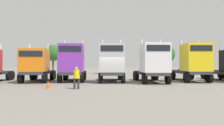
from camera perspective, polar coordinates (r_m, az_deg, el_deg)
The scene contains 11 objects.
ground at distance 17.41m, azimuth 0.27°, elevation -6.45°, with size 200.00×200.00×0.00m, color gray.
semi_truck_orange at distance 20.58m, azimuth -22.19°, elevation -0.50°, with size 3.11×6.25×3.95m.
semi_truck_purple at distance 19.76m, azimuth -12.12°, elevation 0.09°, with size 2.88×5.80×4.45m.
semi_truck_silver at distance 18.95m, azimuth -0.19°, elevation 0.01°, with size 2.59×6.25×4.44m.
semi_truck_white at distance 18.65m, azimuth 12.47°, elevation 0.03°, with size 2.65×6.45×4.40m.
semi_truck_yellow at distance 21.19m, azimuth 23.52°, elevation 0.12°, with size 2.64×6.49×4.50m.
visitor_in_hivis at distance 13.91m, azimuth -10.86°, elevation -4.01°, with size 0.50×0.50×1.65m.
traffic_cone_near at distance 14.81m, azimuth -19.07°, elevation -6.33°, with size 0.36×0.36×0.58m, color #F2590C.
oak_far_left at distance 41.03m, azimuth -17.64°, elevation 2.93°, with size 3.40×3.40×5.97m.
oak_far_centre at distance 35.80m, azimuth -0.53°, elevation 2.34°, with size 3.15×3.15×5.18m.
oak_far_right at distance 37.48m, azimuth 16.10°, elevation 2.62°, with size 3.64×3.64×5.67m.
Camera 1 is at (-0.55, -17.31, 1.80)m, focal length 29.75 mm.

